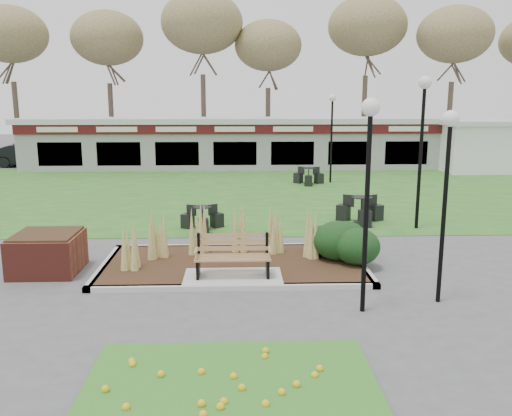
{
  "coord_description": "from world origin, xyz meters",
  "views": [
    {
      "loc": [
        0.11,
        -11.5,
        4.1
      ],
      "look_at": [
        0.58,
        2.0,
        1.31
      ],
      "focal_mm": 38.0,
      "sensor_mm": 36.0,
      "label": 1
    }
  ],
  "objects_px": {
    "food_pavilion": "(235,143)",
    "service_hut": "(479,145)",
    "lamp_post_far_right": "(332,119)",
    "car_black": "(29,155)",
    "bistro_set_d": "(361,214)",
    "lamp_post_near_left": "(369,159)",
    "bistro_set_b": "(308,179)",
    "brick_planter": "(47,252)",
    "lamp_post_near_right": "(447,165)",
    "lamp_post_mid_right": "(423,119)",
    "bistro_set_a": "(203,222)",
    "car_silver": "(36,153)",
    "park_bench": "(233,255)"
  },
  "relations": [
    {
      "from": "food_pavilion",
      "to": "service_hut",
      "type": "distance_m",
      "value": 13.64
    },
    {
      "from": "lamp_post_far_right",
      "to": "car_black",
      "type": "xyz_separation_m",
      "value": [
        -16.83,
        6.71,
        -2.39
      ]
    },
    {
      "from": "lamp_post_far_right",
      "to": "bistro_set_d",
      "type": "distance_m",
      "value": 8.93
    },
    {
      "from": "lamp_post_near_left",
      "to": "bistro_set_b",
      "type": "xyz_separation_m",
      "value": [
        0.97,
        15.46,
        -2.69
      ]
    },
    {
      "from": "brick_planter",
      "to": "bistro_set_b",
      "type": "relative_size",
      "value": 1.03
    },
    {
      "from": "lamp_post_near_right",
      "to": "car_black",
      "type": "distance_m",
      "value": 27.69
    },
    {
      "from": "lamp_post_mid_right",
      "to": "bistro_set_a",
      "type": "relative_size",
      "value": 3.43
    },
    {
      "from": "lamp_post_far_right",
      "to": "car_black",
      "type": "bearing_deg",
      "value": 158.26
    },
    {
      "from": "lamp_post_mid_right",
      "to": "car_silver",
      "type": "relative_size",
      "value": 1.01
    },
    {
      "from": "lamp_post_mid_right",
      "to": "bistro_set_b",
      "type": "height_order",
      "value": "lamp_post_mid_right"
    },
    {
      "from": "service_hut",
      "to": "bistro_set_b",
      "type": "distance_m",
      "value": 10.91
    },
    {
      "from": "car_silver",
      "to": "lamp_post_near_left",
      "type": "bearing_deg",
      "value": -125.43
    },
    {
      "from": "bistro_set_d",
      "to": "car_black",
      "type": "distance_m",
      "value": 22.36
    },
    {
      "from": "park_bench",
      "to": "food_pavilion",
      "type": "height_order",
      "value": "food_pavilion"
    },
    {
      "from": "car_silver",
      "to": "car_black",
      "type": "relative_size",
      "value": 1.13
    },
    {
      "from": "park_bench",
      "to": "lamp_post_mid_right",
      "type": "xyz_separation_m",
      "value": [
        5.76,
        4.69,
        2.84
      ]
    },
    {
      "from": "lamp_post_near_right",
      "to": "bistro_set_d",
      "type": "xyz_separation_m",
      "value": [
        0.01,
        7.03,
        -2.5
      ]
    },
    {
      "from": "car_black",
      "to": "brick_planter",
      "type": "bearing_deg",
      "value": -156.84
    },
    {
      "from": "brick_planter",
      "to": "bistro_set_b",
      "type": "bearing_deg",
      "value": 58.34
    },
    {
      "from": "bistro_set_a",
      "to": "park_bench",
      "type": "bearing_deg",
      "value": -78.34
    },
    {
      "from": "lamp_post_near_right",
      "to": "car_silver",
      "type": "relative_size",
      "value": 0.83
    },
    {
      "from": "food_pavilion",
      "to": "lamp_post_near_left",
      "type": "relative_size",
      "value": 6.03
    },
    {
      "from": "lamp_post_far_right",
      "to": "car_silver",
      "type": "relative_size",
      "value": 0.91
    },
    {
      "from": "lamp_post_near_right",
      "to": "food_pavilion",
      "type": "bearing_deg",
      "value": 101.16
    },
    {
      "from": "lamp_post_near_right",
      "to": "lamp_post_mid_right",
      "type": "height_order",
      "value": "lamp_post_mid_right"
    },
    {
      "from": "food_pavilion",
      "to": "lamp_post_far_right",
      "type": "distance_m",
      "value": 7.49
    },
    {
      "from": "lamp_post_near_right",
      "to": "lamp_post_far_right",
      "type": "relative_size",
      "value": 0.91
    },
    {
      "from": "service_hut",
      "to": "car_black",
      "type": "relative_size",
      "value": 1.07
    },
    {
      "from": "service_hut",
      "to": "car_black",
      "type": "xyz_separation_m",
      "value": [
        -25.71,
        3.0,
        -0.77
      ]
    },
    {
      "from": "brick_planter",
      "to": "bistro_set_a",
      "type": "xyz_separation_m",
      "value": [
        3.42,
        4.0,
        -0.21
      ]
    },
    {
      "from": "food_pavilion",
      "to": "lamp_post_far_right",
      "type": "height_order",
      "value": "lamp_post_far_right"
    },
    {
      "from": "brick_planter",
      "to": "bistro_set_d",
      "type": "distance_m",
      "value": 9.85
    },
    {
      "from": "lamp_post_near_left",
      "to": "bistro_set_b",
      "type": "bearing_deg",
      "value": 86.42
    },
    {
      "from": "park_bench",
      "to": "brick_planter",
      "type": "xyz_separation_m",
      "value": [
        -4.4,
        0.75,
        -0.11
      ]
    },
    {
      "from": "food_pavilion",
      "to": "car_black",
      "type": "distance_m",
      "value": 12.28
    },
    {
      "from": "food_pavilion",
      "to": "bistro_set_d",
      "type": "distance_m",
      "value": 14.81
    },
    {
      "from": "lamp_post_mid_right",
      "to": "car_silver",
      "type": "bearing_deg",
      "value": 137.61
    },
    {
      "from": "bistro_set_b",
      "to": "lamp_post_far_right",
      "type": "bearing_deg",
      "value": 23.3
    },
    {
      "from": "lamp_post_near_left",
      "to": "lamp_post_far_right",
      "type": "bearing_deg",
      "value": 82.52
    },
    {
      "from": "lamp_post_near_left",
      "to": "bistro_set_a",
      "type": "relative_size",
      "value": 2.97
    },
    {
      "from": "lamp_post_near_left",
      "to": "lamp_post_far_right",
      "type": "height_order",
      "value": "lamp_post_far_right"
    },
    {
      "from": "car_black",
      "to": "lamp_post_mid_right",
      "type": "bearing_deg",
      "value": -129.95
    },
    {
      "from": "lamp_post_far_right",
      "to": "car_black",
      "type": "distance_m",
      "value": 18.27
    },
    {
      "from": "service_hut",
      "to": "lamp_post_mid_right",
      "type": "xyz_separation_m",
      "value": [
        -7.74,
        -13.06,
        1.98
      ]
    },
    {
      "from": "service_hut",
      "to": "lamp_post_near_right",
      "type": "bearing_deg",
      "value": -115.87
    },
    {
      "from": "lamp_post_near_left",
      "to": "bistro_set_d",
      "type": "bearing_deg",
      "value": 77.42
    },
    {
      "from": "bistro_set_a",
      "to": "car_silver",
      "type": "bearing_deg",
      "value": 124.14
    },
    {
      "from": "food_pavilion",
      "to": "bistro_set_b",
      "type": "relative_size",
      "value": 16.87
    },
    {
      "from": "bistro_set_b",
      "to": "service_hut",
      "type": "bearing_deg",
      "value": 22.75
    },
    {
      "from": "brick_planter",
      "to": "lamp_post_near_left",
      "type": "height_order",
      "value": "lamp_post_near_left"
    }
  ]
}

